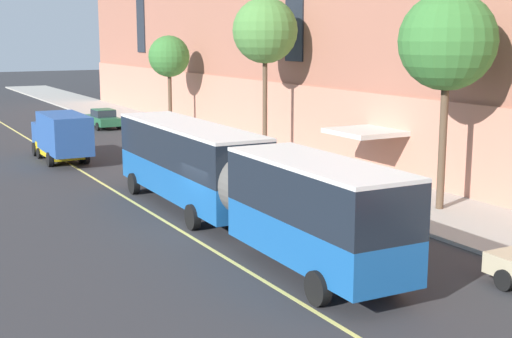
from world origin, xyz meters
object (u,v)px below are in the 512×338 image
Objects in this scene: parked_car_green_1 at (267,173)px; taxi_cab at (60,148)px; city_bus at (230,177)px; parked_car_green_2 at (103,119)px; street_tree_far_downtown at (169,57)px; street_tree_far_uptown at (265,31)px; box_truck at (62,134)px; street_tree_mid_block at (447,42)px.

parked_car_green_1 is 1.01× the size of taxi_cab.
city_bus reaches higher than parked_car_green_2.
city_bus is 30.15m from street_tree_far_downtown.
parked_car_green_2 is 20.75m from street_tree_far_uptown.
box_truck is 0.96m from taxi_cab.
city_bus is 18.60m from box_truck.
street_tree_far_downtown reaches higher than taxi_cab.
taxi_cab is at bearing 118.27° from street_tree_mid_block.
street_tree_far_uptown reaches higher than taxi_cab.
street_tree_mid_block reaches higher than city_bus.
street_tree_far_uptown reaches higher than parked_car_green_2.
street_tree_mid_block is (9.14, -1.65, 5.01)m from city_bus.
street_tree_far_uptown is (-0.00, 15.07, 0.51)m from street_tree_mid_block.
street_tree_far_uptown is 1.30× the size of street_tree_far_downtown.
taxi_cab is 14.10m from street_tree_far_uptown.
parked_car_green_2 is (4.91, 32.55, -1.35)m from city_bus.
city_bus is at bearing -124.24° from street_tree_far_uptown.
taxi_cab is at bearing -116.50° from parked_car_green_2.
street_tree_far_uptown is at bearing -24.83° from box_truck.
parked_car_green_1 is 14.62m from taxi_cab.
taxi_cab is 15.47m from street_tree_far_downtown.
box_truck is 13.50m from street_tree_far_uptown.
city_bus is 32.95m from parked_car_green_2.
street_tree_far_uptown reaches higher than street_tree_mid_block.
parked_car_green_2 is 0.46× the size of street_tree_far_uptown.
parked_car_green_1 is at bearing -89.75° from parked_car_green_2.
parked_car_green_2 is 0.62× the size of box_truck.
parked_car_green_1 is 0.62× the size of street_tree_far_downtown.
street_tree_mid_block is at bearing -61.80° from parked_car_green_1.
street_tree_far_downtown is at bearing 72.22° from city_bus.
parked_car_green_2 is 0.98× the size of taxi_cab.
taxi_cab is at bearing 99.16° from box_truck.
box_truck is (-6.75, -14.04, 0.88)m from parked_car_green_2.
parked_car_green_2 is 35.04m from street_tree_mid_block.
street_tree_far_downtown is (11.04, 9.62, 4.98)m from taxi_cab.
street_tree_far_downtown is at bearing 90.00° from street_tree_mid_block.
city_bus reaches higher than taxi_cab.
parked_car_green_1 and parked_car_green_2 have the same top height.
box_truck is 0.97× the size of street_tree_far_downtown.
city_bus is 17.15m from street_tree_far_uptown.
box_truck is 0.78× the size of street_tree_mid_block.
box_truck is 15.40m from street_tree_far_downtown.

